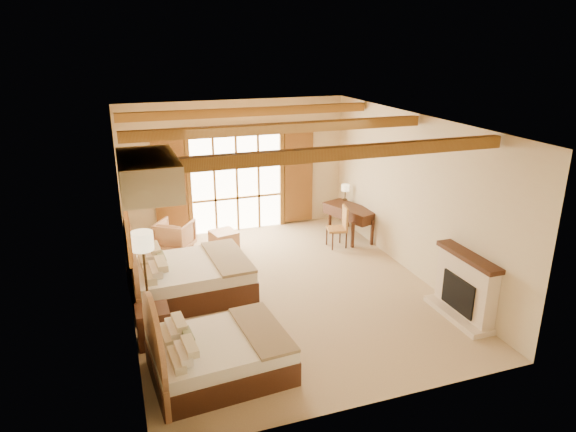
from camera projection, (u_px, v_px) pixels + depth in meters
name	position (u px, v px, depth m)	size (l,w,h in m)	color
floor	(282.00, 289.00, 9.84)	(7.00, 7.00, 0.00)	#C9AE89
wall_back	(236.00, 167.00, 12.44)	(5.50, 5.50, 0.00)	beige
wall_left	(124.00, 227.00, 8.46)	(7.00, 7.00, 0.00)	beige
wall_right	(413.00, 195.00, 10.17)	(7.00, 7.00, 0.00)	beige
ceiling	(281.00, 121.00, 8.79)	(7.00, 7.00, 0.00)	#B57638
ceiling_beams	(281.00, 128.00, 8.83)	(5.39, 4.60, 0.18)	olive
french_doors	(237.00, 181.00, 12.50)	(3.95, 0.08, 2.60)	white
fireplace	(464.00, 290.00, 8.69)	(0.46, 1.40, 1.16)	beige
painting	(128.00, 233.00, 7.76)	(0.06, 0.95, 0.75)	#E29B4D
canopy_valance	(148.00, 174.00, 6.34)	(0.70, 1.40, 0.45)	beige
bed_near	(210.00, 353.00, 7.17)	(1.98, 1.56, 1.24)	#432316
bed_far	(181.00, 275.00, 9.40)	(2.22, 1.72, 1.41)	#432316
nightstand	(154.00, 326.00, 7.99)	(0.50, 0.50, 0.60)	#432316
floor_lamp	(143.00, 247.00, 8.10)	(0.35, 0.35, 1.67)	#342716
armchair	(175.00, 235.00, 11.55)	(0.73, 0.75, 0.69)	tan
ottoman	(224.00, 240.00, 11.70)	(0.55, 0.55, 0.40)	tan
desk	(350.00, 221.00, 12.31)	(1.00, 1.51, 0.75)	#432316
desk_chair	(338.00, 234.00, 11.75)	(0.51, 0.50, 0.96)	#B68742
desk_lamp	(345.00, 188.00, 12.64)	(0.20, 0.20, 0.39)	#342716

